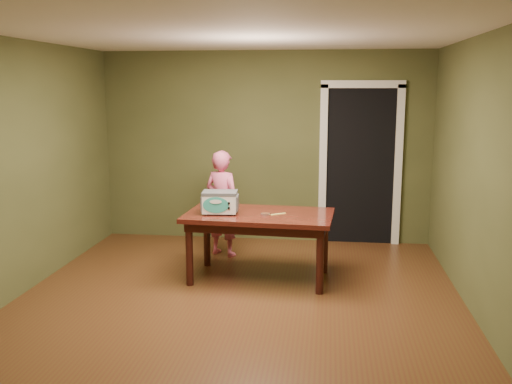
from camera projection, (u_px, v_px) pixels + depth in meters
floor at (236, 305)px, 5.63m from camera, size 5.00×5.00×0.00m
room_shell at (235, 132)px, 5.31m from camera, size 4.52×5.02×2.61m
doorway at (359, 164)px, 7.98m from camera, size 1.10×0.66×2.25m
dining_table at (259, 222)px, 6.27m from camera, size 1.65×1.00×0.75m
toy_oven at (220, 201)px, 6.23m from camera, size 0.42×0.30×0.25m
baking_pan at (265, 214)px, 6.16m from camera, size 0.10×0.10×0.02m
spatula at (278, 214)px, 6.20m from camera, size 0.16×0.12×0.01m
child at (223, 203)px, 7.18m from camera, size 0.58×0.50×1.34m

